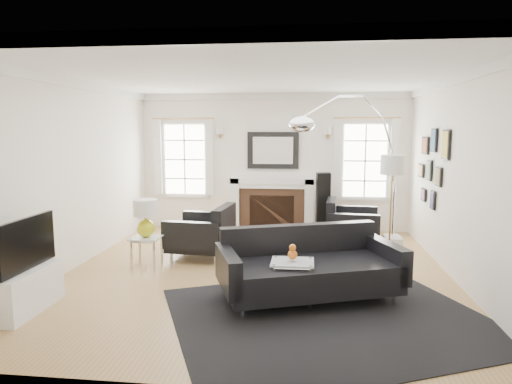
# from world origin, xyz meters

# --- Properties ---
(floor) EXTENTS (6.00, 6.00, 0.00)m
(floor) POSITION_xyz_m (0.00, 0.00, 0.00)
(floor) COLOR #9C7141
(floor) RESTS_ON ground
(back_wall) EXTENTS (5.50, 0.04, 2.80)m
(back_wall) POSITION_xyz_m (0.00, 3.00, 1.40)
(back_wall) COLOR white
(back_wall) RESTS_ON floor
(front_wall) EXTENTS (5.50, 0.04, 2.80)m
(front_wall) POSITION_xyz_m (0.00, -3.00, 1.40)
(front_wall) COLOR white
(front_wall) RESTS_ON floor
(left_wall) EXTENTS (0.04, 6.00, 2.80)m
(left_wall) POSITION_xyz_m (-2.75, 0.00, 1.40)
(left_wall) COLOR white
(left_wall) RESTS_ON floor
(right_wall) EXTENTS (0.04, 6.00, 2.80)m
(right_wall) POSITION_xyz_m (2.75, 0.00, 1.40)
(right_wall) COLOR white
(right_wall) RESTS_ON floor
(ceiling) EXTENTS (5.50, 6.00, 0.02)m
(ceiling) POSITION_xyz_m (0.00, 0.00, 2.80)
(ceiling) COLOR white
(ceiling) RESTS_ON back_wall
(crown_molding) EXTENTS (5.50, 6.00, 0.12)m
(crown_molding) POSITION_xyz_m (0.00, 0.00, 2.74)
(crown_molding) COLOR white
(crown_molding) RESTS_ON back_wall
(fireplace) EXTENTS (1.70, 0.69, 1.11)m
(fireplace) POSITION_xyz_m (0.00, 2.79, 0.54)
(fireplace) COLOR white
(fireplace) RESTS_ON floor
(mantel_mirror) EXTENTS (1.05, 0.07, 0.75)m
(mantel_mirror) POSITION_xyz_m (0.00, 2.95, 1.65)
(mantel_mirror) COLOR black
(mantel_mirror) RESTS_ON back_wall
(window_left) EXTENTS (1.24, 0.15, 1.62)m
(window_left) POSITION_xyz_m (-1.85, 2.95, 1.46)
(window_left) COLOR white
(window_left) RESTS_ON back_wall
(window_right) EXTENTS (1.24, 0.15, 1.62)m
(window_right) POSITION_xyz_m (1.85, 2.95, 1.46)
(window_right) COLOR white
(window_right) RESTS_ON back_wall
(gallery_wall) EXTENTS (0.04, 1.73, 1.29)m
(gallery_wall) POSITION_xyz_m (2.72, 1.30, 1.53)
(gallery_wall) COLOR black
(gallery_wall) RESTS_ON right_wall
(tv_unit) EXTENTS (0.35, 1.00, 1.09)m
(tv_unit) POSITION_xyz_m (-2.44, -1.70, 0.33)
(tv_unit) COLOR white
(tv_unit) RESTS_ON floor
(area_rug) EXTENTS (4.18, 3.89, 0.01)m
(area_rug) POSITION_xyz_m (0.98, -1.48, 0.01)
(area_rug) COLOR black
(area_rug) RESTS_ON floor
(sofa) EXTENTS (2.37, 1.66, 0.71)m
(sofa) POSITION_xyz_m (0.74, -0.92, 0.39)
(sofa) COLOR black
(sofa) RESTS_ON floor
(armchair_left) EXTENTS (1.03, 1.13, 0.70)m
(armchair_left) POSITION_xyz_m (-0.94, 0.76, 0.39)
(armchair_left) COLOR black
(armchair_left) RESTS_ON floor
(armchair_right) EXTENTS (0.99, 1.08, 0.68)m
(armchair_right) POSITION_xyz_m (1.48, 1.84, 0.38)
(armchair_right) COLOR black
(armchair_right) RESTS_ON floor
(coffee_table) EXTENTS (0.98, 0.98, 0.44)m
(coffee_table) POSITION_xyz_m (0.34, 0.51, 0.40)
(coffee_table) COLOR silver
(coffee_table) RESTS_ON floor
(side_table_left) EXTENTS (0.43, 0.43, 0.47)m
(side_table_left) POSITION_xyz_m (-1.68, 0.09, 0.37)
(side_table_left) COLOR silver
(side_table_left) RESTS_ON floor
(nesting_table) EXTENTS (0.50, 0.42, 0.55)m
(nesting_table) POSITION_xyz_m (0.56, -1.20, 0.43)
(nesting_table) COLOR silver
(nesting_table) RESTS_ON floor
(gourd_lamp) EXTENTS (0.36, 0.36, 0.57)m
(gourd_lamp) POSITION_xyz_m (-1.68, 0.09, 0.80)
(gourd_lamp) COLOR #CBD01A
(gourd_lamp) RESTS_ON side_table_left
(orange_vase) EXTENTS (0.12, 0.12, 0.19)m
(orange_vase) POSITION_xyz_m (0.56, -1.20, 0.65)
(orange_vase) COLOR orange
(orange_vase) RESTS_ON nesting_table
(arc_floor_lamp) EXTENTS (1.91, 1.77, 2.71)m
(arc_floor_lamp) POSITION_xyz_m (1.41, 0.93, 1.46)
(arc_floor_lamp) COLOR white
(arc_floor_lamp) RESTS_ON floor
(stick_floor_lamp) EXTENTS (0.34, 0.34, 1.70)m
(stick_floor_lamp) POSITION_xyz_m (1.94, 0.42, 1.47)
(stick_floor_lamp) COLOR #A7783A
(stick_floor_lamp) RESTS_ON floor
(speaker_tower) EXTENTS (0.28, 0.28, 1.26)m
(speaker_tower) POSITION_xyz_m (1.01, 2.34, 0.63)
(speaker_tower) COLOR black
(speaker_tower) RESTS_ON floor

